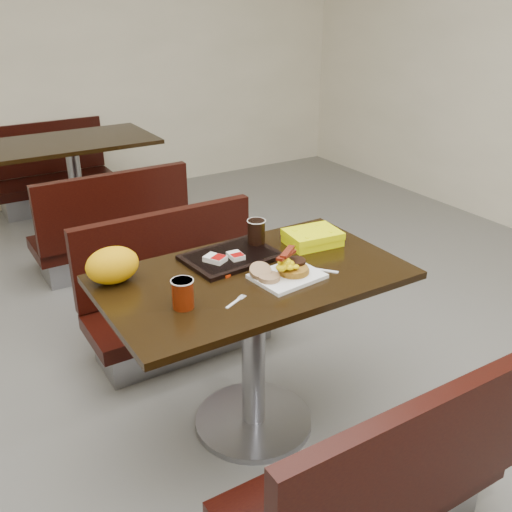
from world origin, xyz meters
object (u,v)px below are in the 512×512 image
pancake_stack (293,269)px  clamshell (313,237)px  bench_near_s (363,459)px  fork (233,303)px  table_far (77,189)px  bench_far_s (107,219)px  hashbrown_sleeve_left (215,259)px  hashbrown_sleeve_right (236,256)px  bench_far_n (53,169)px  tray (231,257)px  paper_bag (112,265)px  knife (317,269)px  coffee_cup_near (183,294)px  coffee_cup_far (256,232)px  table_near (253,353)px  platter (287,276)px  bench_near_n (183,290)px

pancake_stack → clamshell: clamshell is taller
bench_near_s → fork: 0.69m
table_far → bench_far_s: bearing=-90.0°
hashbrown_sleeve_left → hashbrown_sleeve_right: hashbrown_sleeve_left is taller
bench_far_n → tray: 3.16m
bench_far_s → bench_far_n: same height
hashbrown_sleeve_left → paper_bag: (-0.40, 0.07, 0.04)m
knife → table_far: bearing=145.7°
coffee_cup_near → clamshell: 0.76m
pancake_stack → paper_bag: paper_bag is taller
coffee_cup_far → knife: bearing=-75.3°
tray → hashbrown_sleeve_left: hashbrown_sleeve_left is taller
pancake_stack → clamshell: bearing=40.3°
table_near → tray: tray is taller
bench_near_s → coffee_cup_near: (-0.35, 0.60, 0.44)m
table_near → platter: 0.41m
bench_near_s → bench_far_s: bearing=90.0°
platter → bench_near_s: bearing=-105.1°
bench_near_s → clamshell: 0.99m
coffee_cup_near → tray: 0.44m
pancake_stack → hashbrown_sleeve_right: 0.26m
pancake_stack → coffee_cup_near: 0.47m
paper_bag → bench_far_n: bearing=80.9°
bench_near_n → tray: (-0.01, -0.53, 0.40)m
table_far → knife: (0.24, -2.70, 0.38)m
knife → pancake_stack: bearing=-132.4°
bench_near_n → coffee_cup_far: 0.68m
coffee_cup_near → paper_bag: paper_bag is taller
table_far → tray: 2.46m
knife → paper_bag: 0.80m
fork → coffee_cup_far: 0.52m
clamshell → platter: bearing=-136.4°
knife → coffee_cup_far: bearing=155.4°
knife → hashbrown_sleeve_left: (-0.33, 0.25, 0.03)m
bench_near_s → fork: size_ratio=8.92×
knife → paper_bag: (-0.73, 0.33, 0.07)m
pancake_stack → hashbrown_sleeve_right: bearing=119.1°
bench_near_n → table_far: size_ratio=0.83×
table_near → knife: bearing=-23.8°
coffee_cup_near → tray: size_ratio=0.28×
bench_near_s → coffee_cup_near: coffee_cup_near is taller
paper_bag → coffee_cup_far: bearing=0.1°
hashbrown_sleeve_left → bench_far_s: bearing=58.5°
bench_far_s → paper_bag: (-0.49, -1.68, 0.46)m
knife → coffee_cup_far: (-0.09, 0.33, 0.07)m
table_far → hashbrown_sleeve_left: bearing=-92.1°
knife → table_near: bearing=-153.1°
pancake_stack → coffee_cup_far: (0.03, 0.32, 0.04)m
bench_near_n → clamshell: (0.38, -0.59, 0.42)m
tray → hashbrown_sleeve_right: hashbrown_sleeve_right is taller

